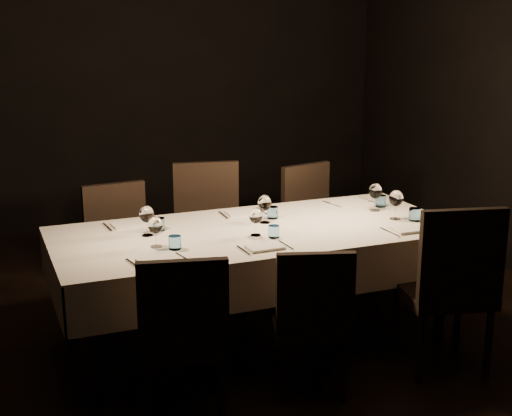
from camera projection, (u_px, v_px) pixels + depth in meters
name	position (u px, v px, depth m)	size (l,w,h in m)	color
room	(256.00, 112.00, 4.28)	(5.01, 6.01, 3.01)	black
dining_table	(256.00, 241.00, 4.48)	(2.52, 1.12, 0.76)	black
chair_near_left	(183.00, 331.00, 3.59)	(0.53, 0.53, 0.92)	black
place_setting_near_left	(161.00, 240.00, 4.01)	(0.34, 0.40, 0.18)	white
chair_near_center	(312.00, 314.00, 3.87)	(0.52, 0.52, 0.87)	black
place_setting_near_center	(263.00, 229.00, 4.24)	(0.31, 0.40, 0.17)	white
chair_near_right	(450.00, 282.00, 4.12)	(0.59, 0.59, 1.03)	black
place_setting_near_right	(405.00, 211.00, 4.59)	(0.35, 0.42, 0.20)	white
chair_far_left	(120.00, 244.00, 4.98)	(0.48, 0.48, 0.93)	black
place_setting_far_left	(144.00, 220.00, 4.40)	(0.34, 0.41, 0.19)	white
chair_far_center	(209.00, 227.00, 5.26)	(0.57, 0.57, 1.02)	black
place_setting_far_center	(260.00, 208.00, 4.68)	(0.33, 0.41, 0.18)	white
chair_far_right	(314.00, 219.00, 5.59)	(0.55, 0.55, 0.94)	black
place_setting_far_right	(369.00, 197.00, 4.98)	(0.36, 0.41, 0.19)	white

